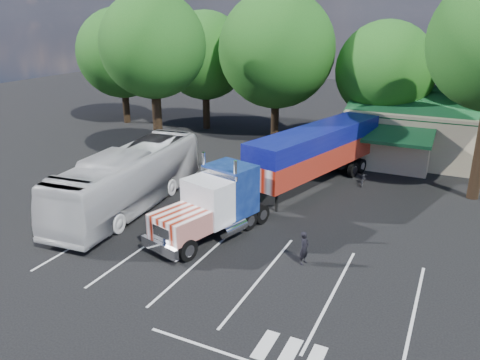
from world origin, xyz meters
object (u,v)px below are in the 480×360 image
at_px(semi_truck, 294,161).
at_px(woman, 304,248).
at_px(tour_bus, 130,179).
at_px(bicycle, 363,178).

distance_m(semi_truck, woman, 8.64).
bearing_deg(semi_truck, tour_bus, -129.07).
relative_size(woman, tour_bus, 0.13).
bearing_deg(woman, tour_bus, 90.32).
height_order(bicycle, tour_bus, tour_bus).
height_order(semi_truck, woman, semi_truck).
height_order(woman, tour_bus, tour_bus).
xyz_separation_m(semi_truck, bicycle, (3.59, 4.16, -1.93)).
height_order(semi_truck, tour_bus, semi_truck).
bearing_deg(semi_truck, bicycle, 64.87).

